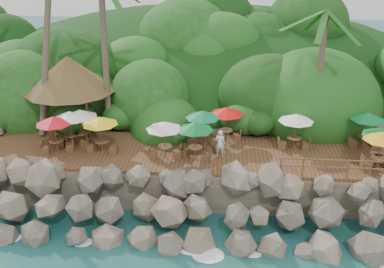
{
  "coord_description": "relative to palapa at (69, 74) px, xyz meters",
  "views": [
    {
      "loc": [
        1.65,
        -15.88,
        13.02
      ],
      "look_at": [
        0.0,
        6.0,
        3.4
      ],
      "focal_mm": 40.48,
      "sensor_mm": 36.0,
      "label": 1
    }
  ],
  "objects": [
    {
      "name": "ground",
      "position": [
        7.8,
        -9.12,
        -5.79
      ],
      "size": [
        140.0,
        140.0,
        0.0
      ],
      "primitive_type": "plane",
      "color": "#19514F",
      "rests_on": "ground"
    },
    {
      "name": "land_base",
      "position": [
        7.8,
        6.88,
        -4.74
      ],
      "size": [
        32.0,
        25.2,
        2.1
      ],
      "primitive_type": "cube",
      "color": "gray",
      "rests_on": "ground"
    },
    {
      "name": "jungle_hill",
      "position": [
        7.8,
        14.38,
        -5.79
      ],
      "size": [
        44.8,
        28.0,
        15.4
      ],
      "primitive_type": "ellipsoid",
      "color": "#143811",
      "rests_on": "ground"
    },
    {
      "name": "seawall",
      "position": [
        7.8,
        -7.12,
        -4.64
      ],
      "size": [
        29.0,
        4.0,
        2.3
      ],
      "primitive_type": null,
      "color": "gray",
      "rests_on": "ground"
    },
    {
      "name": "terrace",
      "position": [
        7.8,
        -3.12,
        -3.59
      ],
      "size": [
        26.0,
        5.0,
        0.2
      ],
      "primitive_type": "cube",
      "color": "brown",
      "rests_on": "land_base"
    },
    {
      "name": "jungle_foliage",
      "position": [
        7.8,
        5.88,
        -5.79
      ],
      "size": [
        44.0,
        16.0,
        12.0
      ],
      "primitive_type": null,
      "color": "#143811",
      "rests_on": "ground"
    },
    {
      "name": "foam_line",
      "position": [
        7.8,
        -8.82,
        -5.76
      ],
      "size": [
        25.2,
        0.8,
        0.06
      ],
      "color": "white",
      "rests_on": "ground"
    },
    {
      "name": "palapa",
      "position": [
        0.0,
        0.0,
        0.0
      ],
      "size": [
        5.51,
        5.51,
        4.6
      ],
      "color": "brown",
      "rests_on": "ground"
    },
    {
      "name": "dining_clusters",
      "position": [
        8.66,
        -3.09,
        -1.71
      ],
      "size": [
        19.37,
        5.0,
        2.15
      ],
      "color": "brown",
      "rests_on": "terrace"
    },
    {
      "name": "railing",
      "position": [
        15.75,
        -5.47,
        -2.89
      ],
      "size": [
        7.2,
        0.1,
        1.0
      ],
      "color": "brown",
      "rests_on": "terrace"
    },
    {
      "name": "waiter",
      "position": [
        9.36,
        -3.55,
        -2.72
      ],
      "size": [
        0.6,
        0.42,
        1.55
      ],
      "primitive_type": "imported",
      "rotation": [
        0.0,
        0.0,
        3.24
      ],
      "color": "white",
      "rests_on": "terrace"
    }
  ]
}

